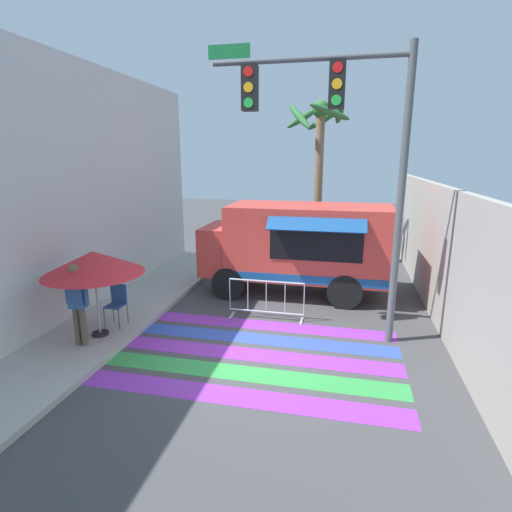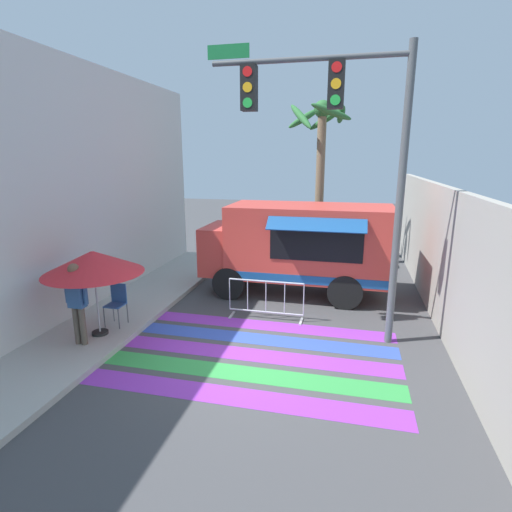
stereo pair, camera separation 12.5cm
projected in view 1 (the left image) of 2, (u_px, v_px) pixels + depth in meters
name	position (u px, v px, depth m)	size (l,w,h in m)	color
ground_plane	(244.00, 356.00, 8.28)	(60.00, 60.00, 0.00)	#424244
sidewalk_left	(44.00, 332.00, 9.29)	(4.40, 16.00, 0.13)	#A8A59E
building_left_facade	(28.00, 197.00, 8.52)	(0.25, 16.00, 6.37)	silver
concrete_wall_right	(442.00, 256.00, 9.81)	(0.20, 16.00, 3.32)	#A39E93
crosswalk_painted	(245.00, 354.00, 8.37)	(6.40, 3.60, 0.01)	purple
food_truck	(294.00, 243.00, 11.78)	(5.47, 2.57, 2.67)	#D13D33
traffic_signal_pole	(339.00, 132.00, 8.15)	(4.15, 0.29, 6.28)	#515456
patio_umbrella	(93.00, 263.00, 8.59)	(2.14, 2.14, 1.93)	black
folding_chair	(117.00, 301.00, 9.42)	(0.40, 0.40, 0.98)	#4C4C51
vendor_person	(77.00, 299.00, 8.26)	(0.53, 0.24, 1.78)	brown
barricade_front	(266.00, 300.00, 10.09)	(1.93, 0.44, 1.02)	#B7BABF
palm_tree	(318.00, 150.00, 14.17)	(2.36, 2.46, 5.93)	#7A664C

